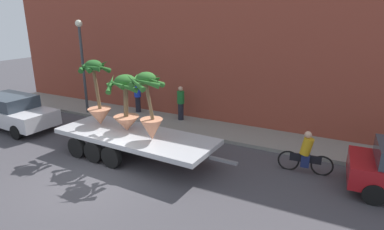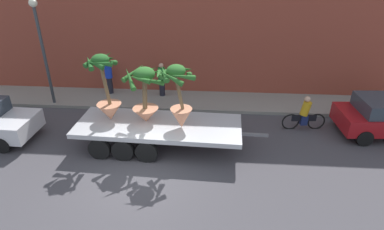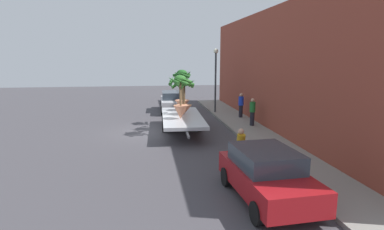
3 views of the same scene
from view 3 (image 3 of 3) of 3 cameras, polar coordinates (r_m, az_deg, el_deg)
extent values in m
plane|color=#423F44|center=(18.72, -8.22, -3.09)|extent=(60.00, 60.00, 0.00)
cube|color=gray|center=(19.65, 9.86, -2.25)|extent=(24.00, 2.20, 0.15)
cube|color=brown|center=(19.79, 14.92, 7.90)|extent=(24.00, 1.20, 7.17)
cube|color=#B7BABF|center=(18.32, -1.80, -0.43)|extent=(6.31, 2.51, 0.18)
cylinder|color=black|center=(20.46, 0.74, -0.66)|extent=(0.81, 0.25, 0.80)
cylinder|color=black|center=(20.32, -5.18, -0.78)|extent=(0.81, 0.25, 0.80)
cylinder|color=black|center=(19.61, 1.04, -1.16)|extent=(0.81, 0.25, 0.80)
cylinder|color=black|center=(19.47, -5.14, -1.28)|extent=(0.81, 0.25, 0.80)
cylinder|color=black|center=(18.76, 1.37, -1.69)|extent=(0.81, 0.25, 0.80)
cylinder|color=black|center=(18.61, -5.09, -1.83)|extent=(0.81, 0.25, 0.80)
cube|color=slate|center=(14.84, -0.76, -3.65)|extent=(1.00, 0.14, 0.10)
cone|color=tan|center=(17.34, -2.09, 0.53)|extent=(0.80, 0.80, 0.77)
cylinder|color=brown|center=(17.26, -2.14, 4.18)|extent=(0.38, 0.12, 1.44)
ellipsoid|color=#2D6B28|center=(17.27, -2.18, 6.59)|extent=(0.66, 0.66, 0.41)
cone|color=#2D6B28|center=(16.86, -2.11, 6.19)|extent=(0.24, 0.84, 0.53)
cone|color=#2D6B28|center=(17.04, -1.09, 6.33)|extent=(0.74, 0.71, 0.43)
cone|color=#2D6B28|center=(17.41, -1.09, 6.43)|extent=(0.77, 0.41, 0.40)
cone|color=#2D6B28|center=(17.62, -1.70, 6.44)|extent=(0.55, 0.79, 0.45)
cone|color=#2D6B28|center=(17.64, -2.78, 6.47)|extent=(0.48, 0.86, 0.44)
cone|color=#2D6B28|center=(17.36, -3.70, 6.32)|extent=(0.95, 0.45, 0.56)
cone|color=#2D6B28|center=(16.98, -3.43, 6.31)|extent=(0.91, 0.68, 0.46)
cone|color=tan|center=(20.12, -1.79, 1.79)|extent=(0.93, 0.93, 0.67)
cylinder|color=brown|center=(20.03, -1.83, 5.20)|extent=(0.31, 0.13, 1.73)
ellipsoid|color=#235B23|center=(20.02, -1.86, 7.68)|extent=(0.64, 0.64, 0.40)
cone|color=#235B23|center=(19.61, -1.61, 7.39)|extent=(0.28, 0.87, 0.51)
cone|color=#235B23|center=(19.87, -0.94, 7.50)|extent=(0.72, 0.57, 0.39)
cone|color=#235B23|center=(20.20, -0.68, 7.46)|extent=(0.91, 0.43, 0.56)
cone|color=#235B23|center=(20.40, -1.52, 7.55)|extent=(0.51, 0.83, 0.45)
cone|color=#235B23|center=(20.34, -2.48, 7.55)|extent=(0.55, 0.80, 0.43)
cone|color=#235B23|center=(20.08, -2.84, 7.52)|extent=(0.74, 0.39, 0.38)
cone|color=#235B23|center=(19.83, -2.70, 7.53)|extent=(0.73, 0.51, 0.34)
cone|color=tan|center=(18.75, -1.49, 0.99)|extent=(0.97, 0.97, 0.57)
cylinder|color=brown|center=(18.59, -1.50, 3.90)|extent=(0.25, 0.17, 1.37)
ellipsoid|color=#2D6B28|center=(18.51, -1.50, 5.98)|extent=(0.78, 0.78, 0.49)
cone|color=#2D6B28|center=(18.02, -1.17, 5.75)|extent=(0.29, 1.03, 0.36)
cone|color=#2D6B28|center=(18.33, -0.41, 5.66)|extent=(0.77, 0.62, 0.52)
cone|color=#2D6B28|center=(18.62, -0.12, 5.79)|extent=(0.95, 0.30, 0.50)
cone|color=#2D6B28|center=(19.00, -0.76, 5.92)|extent=(0.77, 1.03, 0.51)
cone|color=#2D6B28|center=(18.95, -2.41, 5.81)|extent=(0.66, 1.01, 0.64)
cone|color=#2D6B28|center=(18.56, -2.78, 5.89)|extent=(0.87, 0.39, 0.33)
cone|color=#2D6B28|center=(18.19, -2.88, 5.68)|extent=(1.05, 0.72, 0.54)
torus|color=black|center=(12.73, 9.73, -8.11)|extent=(0.74, 0.13, 0.74)
torus|color=black|center=(13.69, 7.91, -6.71)|extent=(0.74, 0.13, 0.74)
cube|color=black|center=(13.15, 8.81, -6.64)|extent=(1.04, 0.16, 0.28)
cylinder|color=gold|center=(13.03, 8.87, -4.75)|extent=(0.47, 0.38, 0.65)
sphere|color=tan|center=(12.92, 8.92, -2.95)|extent=(0.24, 0.24, 0.24)
cube|color=navy|center=(13.18, 8.80, -6.97)|extent=(0.30, 0.27, 0.44)
cube|color=maroon|center=(10.10, 13.52, -11.31)|extent=(4.13, 2.14, 0.70)
cube|color=#2D3842|center=(10.06, 13.19, -7.57)|extent=(2.31, 1.84, 0.56)
cylinder|color=black|center=(9.62, 21.87, -15.20)|extent=(0.65, 0.24, 0.64)
cylinder|color=black|center=(8.82, 11.71, -17.09)|extent=(0.65, 0.24, 0.64)
cylinder|color=black|center=(11.69, 14.70, -10.13)|extent=(0.65, 0.24, 0.64)
cylinder|color=black|center=(11.04, 6.21, -11.09)|extent=(0.65, 0.24, 0.64)
cube|color=silver|center=(25.46, -3.54, 2.16)|extent=(4.56, 1.99, 0.70)
cube|color=#2D3842|center=(25.60, -3.57, 3.63)|extent=(2.53, 1.74, 0.56)
cylinder|color=black|center=(24.13, -1.31, 0.87)|extent=(0.65, 0.22, 0.64)
cylinder|color=black|center=(24.05, -5.42, 0.79)|extent=(0.65, 0.22, 0.64)
cylinder|color=black|center=(27.01, -1.84, 1.91)|extent=(0.65, 0.22, 0.64)
cylinder|color=black|center=(26.94, -5.51, 1.84)|extent=(0.65, 0.22, 0.64)
cylinder|color=black|center=(22.47, 8.85, 0.68)|extent=(0.28, 0.28, 0.85)
cylinder|color=#1938C6|center=(22.36, 8.90, 2.54)|extent=(0.36, 0.36, 0.62)
sphere|color=tan|center=(22.30, 8.94, 3.63)|extent=(0.24, 0.24, 0.24)
cylinder|color=black|center=(19.90, 10.87, -0.66)|extent=(0.28, 0.28, 0.85)
cylinder|color=#1E702D|center=(19.78, 10.94, 1.43)|extent=(0.36, 0.36, 0.62)
sphere|color=tan|center=(19.71, 10.99, 2.67)|extent=(0.24, 0.24, 0.24)
cylinder|color=#383D42|center=(24.22, 4.29, 5.84)|extent=(0.14, 0.14, 4.50)
sphere|color=#EAEACC|center=(24.15, 4.37, 11.53)|extent=(0.36, 0.36, 0.36)
camera|label=1|loc=(12.87, -41.87, 11.77)|focal=29.99mm
camera|label=2|loc=(18.20, -38.12, 16.60)|focal=30.42mm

